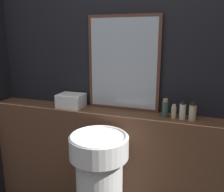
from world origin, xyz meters
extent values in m
cube|color=black|center=(0.00, 1.68, 1.25)|extent=(8.00, 0.06, 2.50)
cube|color=brown|center=(0.00, 1.54, 0.48)|extent=(2.26, 0.23, 0.95)
cylinder|color=white|center=(0.03, 1.15, 0.81)|extent=(0.42, 0.42, 0.15)
torus|color=white|center=(0.03, 1.15, 0.89)|extent=(0.41, 0.41, 0.02)
cube|color=#563323|center=(0.06, 1.63, 1.34)|extent=(0.61, 0.03, 0.78)
cube|color=#B2BCC6|center=(0.06, 1.62, 1.34)|extent=(0.56, 0.02, 0.73)
cube|color=white|center=(-0.39, 1.54, 1.01)|extent=(0.22, 0.18, 0.12)
cylinder|color=#2D4C3D|center=(0.42, 1.54, 1.01)|extent=(0.05, 0.05, 0.12)
cylinder|color=tan|center=(0.42, 1.54, 1.09)|extent=(0.03, 0.03, 0.03)
cylinder|color=#C6B284|center=(0.49, 1.54, 1.00)|extent=(0.04, 0.04, 0.09)
cylinder|color=silver|center=(0.49, 1.54, 1.05)|extent=(0.03, 0.03, 0.02)
cylinder|color=beige|center=(0.55, 1.54, 1.01)|extent=(0.05, 0.05, 0.11)
cylinder|color=black|center=(0.55, 1.54, 1.08)|extent=(0.03, 0.03, 0.03)
cylinder|color=#C6B284|center=(0.62, 1.54, 1.01)|extent=(0.05, 0.05, 0.11)
cylinder|color=black|center=(0.62, 1.54, 1.08)|extent=(0.04, 0.04, 0.02)
camera|label=1|loc=(0.66, -0.33, 1.57)|focal=40.00mm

